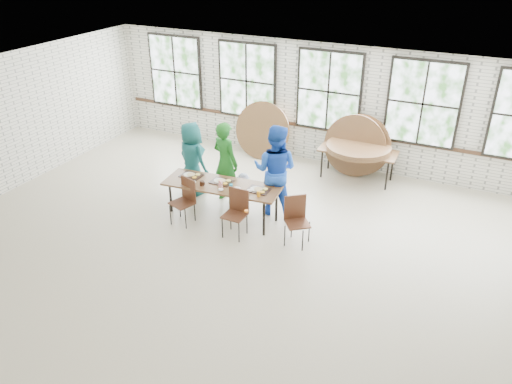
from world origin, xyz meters
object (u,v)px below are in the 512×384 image
chair_near_left (185,197)px  storage_table (358,152)px  dining_table (222,187)px  chair_near_right (237,209)px

chair_near_left → storage_table: chair_near_left is taller
storage_table → dining_table: bearing=-126.0°
dining_table → chair_near_right: chair_near_right is taller
chair_near_left → chair_near_right: (1.15, 0.03, 0.00)m
chair_near_left → storage_table: bearing=71.8°
dining_table → chair_near_right: bearing=-44.4°
chair_near_right → dining_table: bearing=142.2°
dining_table → storage_table: (2.01, 2.94, -0.00)m
storage_table → chair_near_left: bearing=-128.5°
chair_near_right → storage_table: chair_near_right is taller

